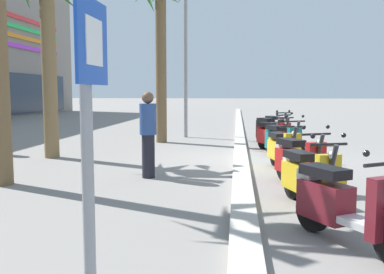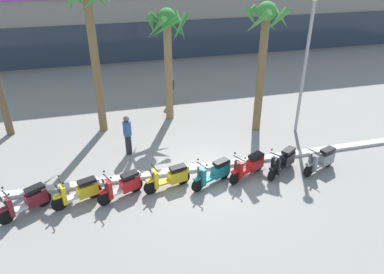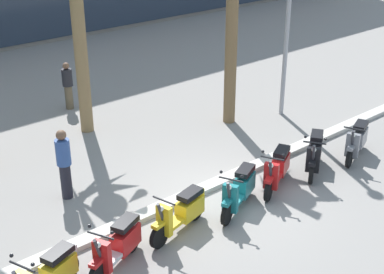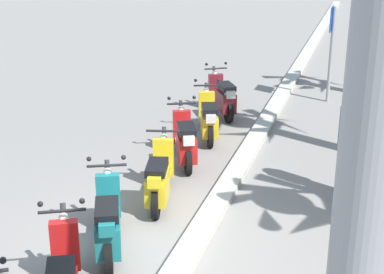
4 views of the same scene
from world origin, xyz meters
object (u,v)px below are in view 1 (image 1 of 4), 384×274
Objects in this scene: scooter_black_mid_front at (271,131)px; scooter_grey_gap_after_mid at (276,128)px; scooter_teal_tail_end at (281,141)px; street_lamp at (186,37)px; palm_tree_far_corner at (160,18)px; scooter_red_mid_rear at (298,162)px; scooter_yellow_mid_centre at (308,178)px; scooter_yellow_far_back at (282,150)px; crossing_sign at (89,126)px; scooter_maroon_lead_nearest at (341,204)px; palm_tree_near_sign at (47,4)px; scooter_red_second_in_line at (272,136)px; pedestrian_by_palm_tree at (148,132)px.

scooter_grey_gap_after_mid is (1.48, -0.28, -0.01)m from scooter_black_mid_front.
scooter_teal_tail_end is at bearing -178.78° from scooter_black_mid_front.
street_lamp is (5.05, 3.12, 3.35)m from scooter_teal_tail_end.
scooter_teal_tail_end is at bearing -131.24° from palm_tree_far_corner.
scooter_teal_tail_end and scooter_black_mid_front have the same top height.
scooter_black_mid_front is (6.10, 0.03, 0.01)m from scooter_red_mid_rear.
scooter_yellow_mid_centre is at bearing -162.73° from street_lamp.
scooter_yellow_mid_centre is 3.14m from scooter_yellow_far_back.
scooter_yellow_far_back is at bearing -17.10° from crossing_sign.
palm_tree_far_corner is 0.94× the size of street_lamp.
scooter_yellow_far_back is at bearing 175.02° from scooter_teal_tail_end.
crossing_sign is (-5.08, 2.20, 1.05)m from scooter_red_mid_rear.
scooter_black_mid_front is (2.80, 0.06, 0.01)m from scooter_teal_tail_end.
palm_tree_near_sign reaches higher than scooter_maroon_lead_nearest.
scooter_red_second_in_line is 10.09m from crossing_sign.
crossing_sign reaches higher than scooter_red_second_in_line.
scooter_yellow_mid_centre is 6.19m from scooter_red_second_in_line.
scooter_red_second_in_line is 0.29× the size of palm_tree_far_corner.
scooter_grey_gap_after_mid is (4.29, -0.22, 0.00)m from scooter_teal_tail_end.
scooter_black_mid_front is (7.55, -0.02, 0.02)m from scooter_yellow_mid_centre.
crossing_sign is 9.15m from palm_tree_near_sign.
scooter_yellow_mid_centre is at bearing 179.88° from scooter_black_mid_front.
palm_tree_far_corner is 1.91m from street_lamp.
pedestrian_by_palm_tree is at bearing 133.76° from scooter_teal_tail_end.
scooter_yellow_mid_centre is 0.94× the size of scooter_yellow_far_back.
crossing_sign reaches higher than scooter_yellow_far_back.
scooter_grey_gap_after_mid is at bearing -1.87° from scooter_yellow_mid_centre.
scooter_yellow_mid_centre is (1.62, 0.11, -0.02)m from scooter_maroon_lead_nearest.
palm_tree_near_sign is at bearing 64.71° from scooter_red_mid_rear.
palm_tree_far_corner is at bearing 21.46° from scooter_maroon_lead_nearest.
scooter_red_mid_rear is 7.54m from palm_tree_near_sign.
scooter_yellow_far_back is 1.04× the size of scooter_red_second_in_line.
scooter_yellow_mid_centre is at bearing -123.76° from pedestrian_by_palm_tree.
scooter_maroon_lead_nearest and scooter_black_mid_front have the same top height.
scooter_maroon_lead_nearest is at bearing -48.42° from crossing_sign.
scooter_red_mid_rear is 5.63m from crossing_sign.
pedestrian_by_palm_tree is (0.47, 2.92, 0.47)m from scooter_red_mid_rear.
scooter_red_mid_rear and scooter_teal_tail_end have the same top height.
scooter_grey_gap_after_mid is at bearing -1.85° from scooter_red_mid_rear.
scooter_red_mid_rear is at bearing -99.12° from pedestrian_by_palm_tree.
scooter_teal_tail_end is at bearing 0.33° from scooter_maroon_lead_nearest.
scooter_yellow_far_back is 8.04m from street_lamp.
pedestrian_by_palm_tree is at bearing 113.38° from scooter_yellow_far_back.
street_lamp is (7.88, 0.17, 2.88)m from pedestrian_by_palm_tree.
scooter_grey_gap_after_mid is at bearing -102.92° from street_lamp.
crossing_sign reaches higher than scooter_teal_tail_end.
crossing_sign is at bearing 149.40° from scooter_yellow_mid_centre.
palm_tree_near_sign is at bearing 107.65° from scooter_red_second_in_line.
crossing_sign is (-11.18, 2.16, 1.04)m from scooter_black_mid_front.
street_lamp is (3.61, 2.99, 3.36)m from scooter_red_second_in_line.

